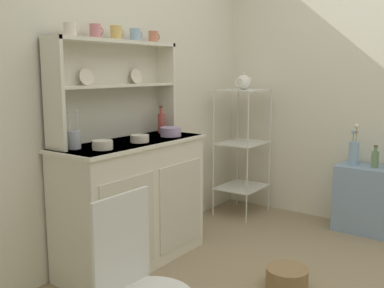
% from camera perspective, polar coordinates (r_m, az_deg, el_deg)
% --- Properties ---
extents(wall_back, '(3.84, 0.05, 2.50)m').
position_cam_1_polar(wall_back, '(3.21, -9.93, 7.95)').
color(wall_back, silver).
rests_on(wall_back, ground).
extents(hutch_cabinet, '(1.13, 0.45, 0.86)m').
position_cam_1_polar(hutch_cabinet, '(3.08, -7.62, -7.32)').
color(hutch_cabinet, silver).
rests_on(hutch_cabinet, ground).
extents(hutch_shelf_unit, '(1.05, 0.18, 0.67)m').
position_cam_1_polar(hutch_shelf_unit, '(3.07, -10.21, 7.89)').
color(hutch_shelf_unit, silver).
rests_on(hutch_shelf_unit, hutch_cabinet).
extents(bakers_rack, '(0.45, 0.37, 1.16)m').
position_cam_1_polar(bakers_rack, '(4.08, 6.51, 0.64)').
color(bakers_rack, silver).
rests_on(bakers_rack, ground).
extents(side_shelf_blue, '(0.28, 0.48, 0.55)m').
position_cam_1_polar(side_shelf_blue, '(3.94, 21.53, -6.68)').
color(side_shelf_blue, '#849EBC').
rests_on(side_shelf_blue, ground).
extents(wire_chair, '(0.36, 0.36, 0.85)m').
position_cam_1_polar(wire_chair, '(1.83, -7.06, -16.92)').
color(wire_chair, white).
rests_on(wire_chair, ground).
extents(floor_basket, '(0.26, 0.26, 0.13)m').
position_cam_1_polar(floor_basket, '(2.90, 12.15, -16.54)').
color(floor_basket, '#93754C').
rests_on(floor_basket, ground).
extents(cup_cream_0, '(0.09, 0.07, 0.08)m').
position_cam_1_polar(cup_cream_0, '(2.80, -15.43, 14.03)').
color(cup_cream_0, silver).
rests_on(cup_cream_0, hutch_shelf_unit).
extents(cup_rose_1, '(0.08, 0.07, 0.09)m').
position_cam_1_polar(cup_rose_1, '(2.92, -12.36, 14.03)').
color(cup_rose_1, '#D17A84').
rests_on(cup_rose_1, hutch_shelf_unit).
extents(cup_gold_2, '(0.09, 0.07, 0.09)m').
position_cam_1_polar(cup_gold_2, '(3.05, -9.77, 13.96)').
color(cup_gold_2, '#DBB760').
rests_on(cup_gold_2, hutch_shelf_unit).
extents(cup_sky_3, '(0.09, 0.07, 0.09)m').
position_cam_1_polar(cup_sky_3, '(3.18, -7.33, 13.77)').
color(cup_sky_3, '#8EB2D1').
rests_on(cup_sky_3, hutch_shelf_unit).
extents(cup_terracotta_4, '(0.08, 0.07, 0.08)m').
position_cam_1_polar(cup_terracotta_4, '(3.33, -4.99, 13.60)').
color(cup_terracotta_4, '#C67556').
rests_on(cup_terracotta_4, hutch_shelf_unit).
extents(bowl_mixing_large, '(0.12, 0.12, 0.05)m').
position_cam_1_polar(bowl_mixing_large, '(2.70, -11.47, -0.11)').
color(bowl_mixing_large, silver).
rests_on(bowl_mixing_large, hutch_cabinet).
extents(bowl_floral_medium, '(0.12, 0.12, 0.05)m').
position_cam_1_polar(bowl_floral_medium, '(2.93, -6.77, 0.71)').
color(bowl_floral_medium, silver).
rests_on(bowl_floral_medium, hutch_cabinet).
extents(bowl_cream_small, '(0.15, 0.15, 0.06)m').
position_cam_1_polar(bowl_cream_small, '(3.18, -2.77, 1.59)').
color(bowl_cream_small, '#B79ECC').
rests_on(bowl_cream_small, hutch_cabinet).
extents(jam_bottle, '(0.05, 0.05, 0.20)m').
position_cam_1_polar(jam_bottle, '(3.34, -3.99, 2.81)').
color(jam_bottle, '#B74C47').
rests_on(jam_bottle, hutch_cabinet).
extents(utensil_jar, '(0.08, 0.08, 0.24)m').
position_cam_1_polar(utensil_jar, '(2.75, -14.97, 0.62)').
color(utensil_jar, '#B2B7C6').
rests_on(utensil_jar, hutch_cabinet).
extents(porcelain_teapot, '(0.22, 0.13, 0.15)m').
position_cam_1_polar(porcelain_teapot, '(4.03, 6.64, 7.95)').
color(porcelain_teapot, white).
rests_on(porcelain_teapot, bakers_rack).
extents(flower_vase, '(0.08, 0.08, 0.34)m').
position_cam_1_polar(flower_vase, '(3.88, 20.17, -0.87)').
color(flower_vase, '#8EB2D1').
rests_on(flower_vase, side_shelf_blue).
extents(oil_bottle, '(0.06, 0.06, 0.18)m').
position_cam_1_polar(oil_bottle, '(3.85, 22.54, -1.77)').
color(oil_bottle, '#6B8C60').
rests_on(oil_bottle, side_shelf_blue).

